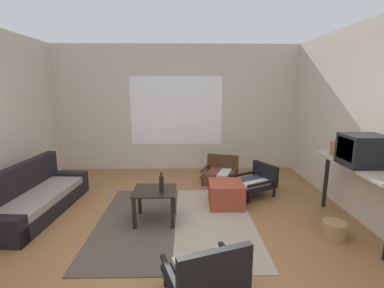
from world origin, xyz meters
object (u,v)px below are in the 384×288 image
(ottoman_orange, at_px, (226,194))
(crt_television, at_px, (363,150))
(armchair_striped_foreground, at_px, (207,274))
(wicker_basket, at_px, (334,230))
(console_shelf, at_px, (355,172))
(clay_vase, at_px, (340,148))
(coffee_table, at_px, (155,197))
(couch, at_px, (34,199))
(glass_bottle, at_px, (161,184))
(armchair_by_window, at_px, (220,170))
(armchair_corner, at_px, (255,181))

(ottoman_orange, xyz_separation_m, crt_television, (1.52, -0.83, 0.89))
(armchair_striped_foreground, height_order, wicker_basket, armchair_striped_foreground)
(console_shelf, height_order, clay_vase, clay_vase)
(coffee_table, relative_size, crt_television, 1.23)
(clay_vase, bearing_deg, wicker_basket, -116.75)
(wicker_basket, bearing_deg, coffee_table, 168.06)
(couch, bearing_deg, console_shelf, -7.08)
(glass_bottle, bearing_deg, wicker_basket, -10.34)
(armchair_by_window, bearing_deg, armchair_striped_foreground, -99.07)
(console_shelf, bearing_deg, wicker_basket, -145.13)
(armchair_striped_foreground, relative_size, clay_vase, 2.82)
(console_shelf, xyz_separation_m, wicker_basket, (-0.32, -0.22, -0.67))
(console_shelf, xyz_separation_m, crt_television, (-0.00, -0.10, 0.30))
(armchair_striped_foreground, relative_size, glass_bottle, 2.81)
(clay_vase, bearing_deg, ottoman_orange, 168.22)
(crt_television, bearing_deg, ottoman_orange, 151.39)
(clay_vase, bearing_deg, glass_bottle, -174.44)
(armchair_corner, xyz_separation_m, glass_bottle, (-1.51, -1.02, 0.32))
(clay_vase, height_order, wicker_basket, clay_vase)
(ottoman_orange, xyz_separation_m, clay_vase, (1.52, -0.32, 0.80))
(couch, distance_m, coffee_table, 1.82)
(ottoman_orange, relative_size, console_shelf, 0.35)
(coffee_table, height_order, clay_vase, clay_vase)
(couch, xyz_separation_m, console_shelf, (4.36, -0.54, 0.55))
(crt_television, distance_m, clay_vase, 0.52)
(couch, bearing_deg, wicker_basket, -10.69)
(coffee_table, bearing_deg, clay_vase, 3.48)
(armchair_striped_foreground, distance_m, ottoman_orange, 2.01)
(ottoman_orange, bearing_deg, console_shelf, -25.53)
(ottoman_orange, height_order, console_shelf, console_shelf)
(clay_vase, bearing_deg, armchair_corner, 140.74)
(coffee_table, distance_m, ottoman_orange, 1.16)
(armchair_by_window, bearing_deg, ottoman_orange, -92.30)
(couch, bearing_deg, armchair_by_window, 23.65)
(wicker_basket, bearing_deg, glass_bottle, 169.66)
(ottoman_orange, relative_size, wicker_basket, 1.80)
(armchair_striped_foreground, bearing_deg, coffee_table, 112.06)
(ottoman_orange, bearing_deg, wicker_basket, -38.23)
(couch, distance_m, armchair_by_window, 3.15)
(crt_television, xyz_separation_m, glass_bottle, (-2.46, 0.27, -0.51))
(crt_television, height_order, glass_bottle, crt_television)
(console_shelf, distance_m, glass_bottle, 2.48)
(coffee_table, xyz_separation_m, clay_vase, (2.57, 0.16, 0.64))
(glass_bottle, bearing_deg, armchair_striped_foreground, -70.36)
(console_shelf, bearing_deg, couch, 172.92)
(armchair_striped_foreground, bearing_deg, clay_vase, 39.88)
(armchair_striped_foreground, xyz_separation_m, glass_bottle, (-0.50, 1.40, 0.30))
(crt_television, bearing_deg, coffee_table, 172.11)
(couch, bearing_deg, ottoman_orange, 3.74)
(armchair_corner, bearing_deg, crt_television, -53.66)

